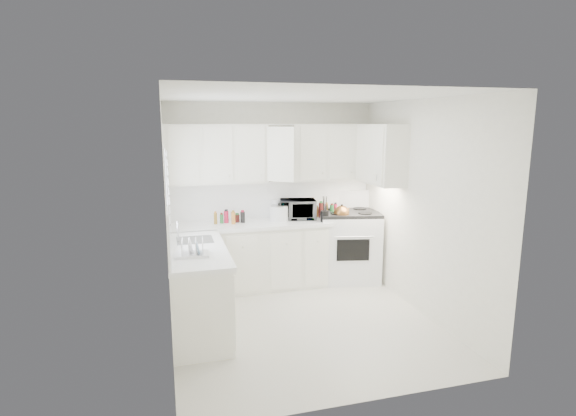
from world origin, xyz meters
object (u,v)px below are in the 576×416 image
object	(u,v)px
tea_kettle	(342,212)
utensil_crock	(325,209)
microwave	(298,207)
stove	(348,236)
dish_rack	(192,247)
rice_cooker	(279,212)

from	to	relation	value
tea_kettle	utensil_crock	size ratio (longest dim) A/B	0.74
tea_kettle	microwave	bearing A→B (deg)	137.09
stove	dish_rack	xyz separation A→B (m)	(-2.35, -1.35, 0.38)
tea_kettle	dish_rack	world-z (taller)	tea_kettle
tea_kettle	dish_rack	xyz separation A→B (m)	(-2.17, -1.19, -0.02)
dish_rack	stove	bearing A→B (deg)	34.40
rice_cooker	dish_rack	world-z (taller)	rice_cooker
microwave	utensil_crock	xyz separation A→B (m)	(0.31, -0.29, 0.02)
utensil_crock	dish_rack	bearing A→B (deg)	-148.33
rice_cooker	utensil_crock	bearing A→B (deg)	-18.17
microwave	rice_cooker	size ratio (longest dim) A/B	1.97
microwave	tea_kettle	bearing A→B (deg)	-14.07
dish_rack	rice_cooker	bearing A→B (deg)	51.44
rice_cooker	dish_rack	bearing A→B (deg)	-131.31
stove	rice_cooker	world-z (taller)	stove
tea_kettle	rice_cooker	bearing A→B (deg)	149.15
microwave	dish_rack	distance (m)	2.16
stove	rice_cooker	distance (m)	1.13
utensil_crock	dish_rack	xyz separation A→B (m)	(-1.90, -1.17, -0.09)
utensil_crock	dish_rack	distance (m)	2.24
stove	microwave	xyz separation A→B (m)	(-0.75, 0.11, 0.46)
microwave	utensil_crock	distance (m)	0.42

